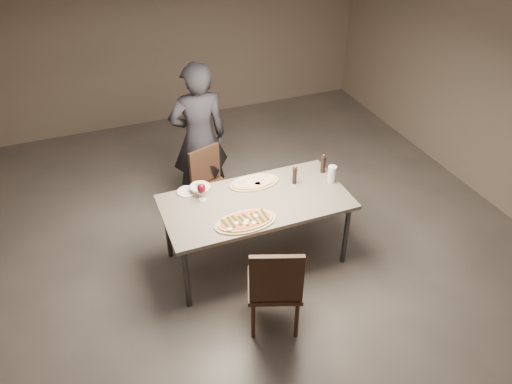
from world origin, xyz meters
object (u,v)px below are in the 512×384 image
object	(u,v)px
dining_table	(256,205)
carafe	(332,174)
ham_pizza	(254,182)
diner	(199,138)
zucchini_pizza	(246,221)
pepper_mill_left	(295,175)
chair_near	(275,285)
chair_far	(211,181)
bread_basket	(200,188)

from	to	relation	value
dining_table	carafe	distance (m)	0.84
ham_pizza	diner	distance (m)	0.94
zucchini_pizza	pepper_mill_left	distance (m)	0.80
chair_near	chair_far	size ratio (longest dim) A/B	1.13
dining_table	pepper_mill_left	world-z (taller)	pepper_mill_left
bread_basket	carafe	bearing A→B (deg)	-13.57
diner	ham_pizza	bearing A→B (deg)	111.30
chair_far	dining_table	bearing A→B (deg)	83.45
zucchini_pizza	diner	xyz separation A→B (m)	(-0.01, 1.44, 0.11)
dining_table	carafe	bearing A→B (deg)	1.75
dining_table	bread_basket	bearing A→B (deg)	143.70
ham_pizza	pepper_mill_left	distance (m)	0.41
pepper_mill_left	diner	bearing A→B (deg)	124.32
bread_basket	chair_near	world-z (taller)	chair_near
bread_basket	chair_far	bearing A→B (deg)	63.78
zucchini_pizza	diner	distance (m)	1.44
dining_table	chair_far	size ratio (longest dim) A/B	2.09
dining_table	chair_near	xyz separation A→B (m)	(-0.18, -0.90, -0.15)
ham_pizza	carafe	distance (m)	0.78
ham_pizza	bread_basket	distance (m)	0.55
ham_pizza	chair_near	distance (m)	1.24
zucchini_pizza	ham_pizza	xyz separation A→B (m)	(0.30, 0.56, -0.00)
dining_table	ham_pizza	world-z (taller)	ham_pizza
zucchini_pizza	chair_near	world-z (taller)	chair_near
bread_basket	zucchini_pizza	bearing A→B (deg)	-68.30
chair_near	chair_far	xyz separation A→B (m)	(-0.01, 1.77, -0.06)
chair_near	chair_far	bearing A→B (deg)	110.86
dining_table	diner	xyz separation A→B (m)	(-0.23, 1.16, 0.19)
chair_near	diner	bearing A→B (deg)	111.59
carafe	chair_far	bearing A→B (deg)	140.84
zucchini_pizza	carafe	xyz separation A→B (m)	(1.04, 0.31, 0.07)
pepper_mill_left	carafe	world-z (taller)	pepper_mill_left
carafe	dining_table	bearing A→B (deg)	-178.25
dining_table	pepper_mill_left	xyz separation A→B (m)	(0.47, 0.14, 0.15)
bread_basket	chair_far	size ratio (longest dim) A/B	0.24
zucchini_pizza	diner	size ratio (longest dim) A/B	0.33
carafe	pepper_mill_left	bearing A→B (deg)	162.93
zucchini_pizza	carafe	size ratio (longest dim) A/B	3.30
chair_far	diner	distance (m)	0.49
zucchini_pizza	ham_pizza	world-z (taller)	zucchini_pizza
zucchini_pizza	chair_near	bearing A→B (deg)	-99.08
ham_pizza	pepper_mill_left	bearing A→B (deg)	3.04
zucchini_pizza	diner	world-z (taller)	diner
chair_far	chair_near	bearing A→B (deg)	70.98
dining_table	pepper_mill_left	size ratio (longest dim) A/B	9.10
zucchini_pizza	chair_far	size ratio (longest dim) A/B	0.68
zucchini_pizza	carafe	distance (m)	1.09
chair_near	carafe	bearing A→B (deg)	62.90
ham_pizza	pepper_mill_left	world-z (taller)	pepper_mill_left
dining_table	chair_far	bearing A→B (deg)	102.94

